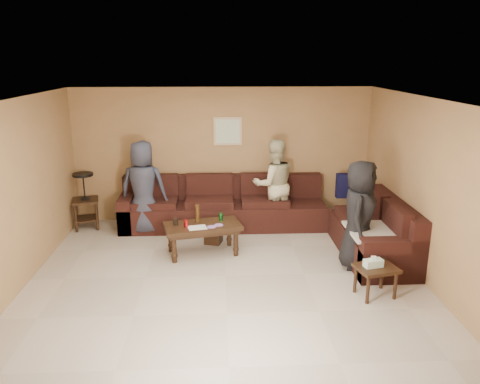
% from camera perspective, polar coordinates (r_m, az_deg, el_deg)
% --- Properties ---
extents(room, '(5.60, 5.50, 2.50)m').
position_cam_1_polar(room, '(6.25, -1.92, 3.65)').
color(room, '#B1A596').
rests_on(room, ground).
extents(sectional_sofa, '(4.65, 2.90, 0.97)m').
position_cam_1_polar(sectional_sofa, '(8.13, 3.75, -3.21)').
color(sectional_sofa, black).
rests_on(sectional_sofa, ground).
extents(coffee_table, '(1.28, 0.83, 0.77)m').
position_cam_1_polar(coffee_table, '(7.39, -4.61, -4.50)').
color(coffee_table, black).
rests_on(coffee_table, ground).
extents(end_table_left, '(0.54, 0.54, 1.03)m').
position_cam_1_polar(end_table_left, '(8.89, -18.35, -0.90)').
color(end_table_left, black).
rests_on(end_table_left, ground).
extents(side_table_right, '(0.58, 0.52, 0.56)m').
position_cam_1_polar(side_table_right, '(6.37, 16.19, -9.12)').
color(side_table_right, black).
rests_on(side_table_right, ground).
extents(waste_bin, '(0.32, 0.32, 0.31)m').
position_cam_1_polar(waste_bin, '(7.89, -3.24, -5.14)').
color(waste_bin, black).
rests_on(waste_bin, ground).
extents(wall_art, '(0.52, 0.04, 0.52)m').
position_cam_1_polar(wall_art, '(8.69, -1.51, 7.42)').
color(wall_art, tan).
rests_on(wall_art, ground).
extents(person_left, '(0.85, 0.59, 1.65)m').
position_cam_1_polar(person_left, '(8.32, -11.70, 0.54)').
color(person_left, '#2B2D3B').
rests_on(person_left, ground).
extents(person_middle, '(0.88, 0.74, 1.63)m').
position_cam_1_polar(person_middle, '(8.43, 4.17, 0.95)').
color(person_middle, '#C2B990').
rests_on(person_middle, ground).
extents(person_right, '(0.77, 0.92, 1.62)m').
position_cam_1_polar(person_right, '(7.01, 14.32, -2.73)').
color(person_right, black).
rests_on(person_right, ground).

